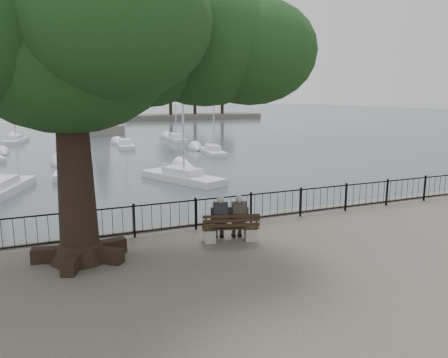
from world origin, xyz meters
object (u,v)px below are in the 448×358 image
bench (230,231)px  tree (101,31)px  person_left (220,220)px  lion_monument (99,119)px  person_right (238,219)px

bench → tree: bearing=173.9°
tree → person_left: bearing=-3.4°
bench → lion_monument: bearing=87.2°
person_left → tree: 6.14m
tree → lion_monument: tree is taller
person_right → tree: bearing=174.7°
tree → lion_monument: (5.86, 48.58, -4.79)m
person_left → lion_monument: lion_monument is taller
person_left → tree: size_ratio=0.13×
bench → person_right: person_right is taller
person_right → tree: (-3.70, 0.34, 5.26)m
tree → lion_monument: 49.17m
person_left → lion_monument: (2.70, 48.77, 0.47)m
person_left → lion_monument: bearing=86.8°
bench → person_left: bearing=146.5°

